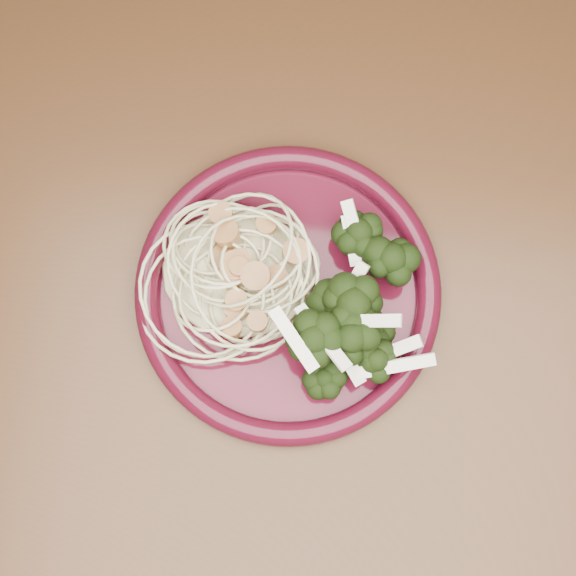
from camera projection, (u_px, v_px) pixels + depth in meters
The scene contains 6 objects.
dining_table at pixel (264, 365), 0.71m from camera, with size 1.20×0.80×0.75m.
dinner_plate at pixel (288, 291), 0.61m from camera, with size 0.29×0.29×0.02m.
spaghetti_pile at pixel (238, 270), 0.61m from camera, with size 0.12×0.10×0.03m, color beige.
scallop_cluster at pixel (235, 260), 0.58m from camera, with size 0.10×0.10×0.03m, color #AC7944, non-canonical shape.
broccoli_pile at pixel (351, 309), 0.59m from camera, with size 0.08×0.14×0.05m, color black.
onion_garnish at pixel (355, 301), 0.56m from camera, with size 0.06×0.09×0.05m, color white, non-canonical shape.
Camera 1 is at (0.03, -0.08, 1.36)m, focal length 50.00 mm.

